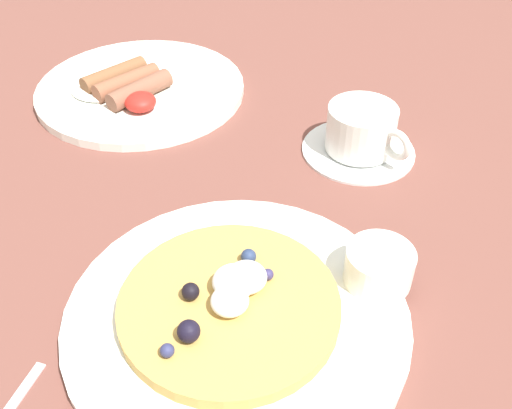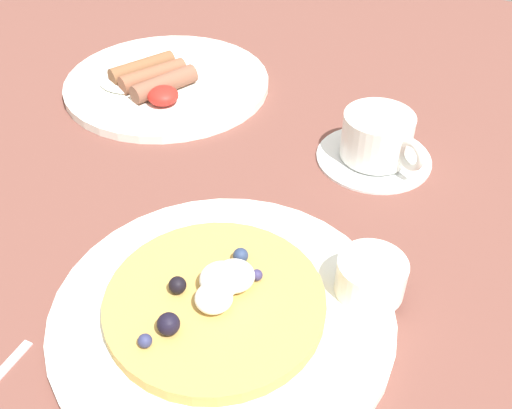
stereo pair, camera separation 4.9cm
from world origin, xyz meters
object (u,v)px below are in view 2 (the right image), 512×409
Objects in this scene: syrup_ramekin at (371,276)px; coffee_cup at (378,136)px; pancake_plate at (223,314)px; coffee_saucer at (374,157)px; breakfast_plate at (167,83)px.

coffee_cup reaches higher than syrup_ramekin.
pancake_plate is at bearing -140.53° from syrup_ramekin.
coffee_saucer is at bearing 84.43° from pancake_plate.
syrup_ramekin is at bearing -70.61° from coffee_cup.
coffee_saucer is 0.03m from coffee_cup.
pancake_plate is 0.13m from syrup_ramekin.
syrup_ramekin reaches higher than breakfast_plate.
syrup_ramekin is 0.22× the size of breakfast_plate.
pancake_plate is 2.22× the size of coffee_saucer.
syrup_ramekin is 0.58× the size of coffee_cup.
syrup_ramekin is 0.21m from coffee_saucer.
syrup_ramekin reaches higher than coffee_saucer.
coffee_cup is (-0.07, 0.20, 0.00)m from syrup_ramekin.
coffee_cup reaches higher than pancake_plate.
pancake_plate is at bearing -47.05° from breakfast_plate.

